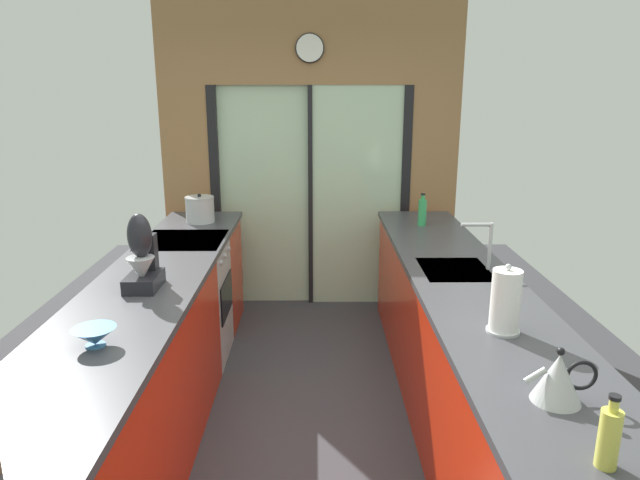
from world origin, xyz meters
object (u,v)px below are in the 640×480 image
object	(u,v)px
stand_mixer	(142,260)
kettle	(558,378)
oven_range	(187,300)
paper_towel_roll	(505,302)
mixing_bowl	(95,336)
soap_bottle_near	(609,437)
soap_bottle_far	(422,212)
stock_pot	(200,209)

from	to	relation	value
stand_mixer	kettle	bearing A→B (deg)	-33.31
stand_mixer	kettle	world-z (taller)	stand_mixer
oven_range	paper_towel_roll	world-z (taller)	paper_towel_roll
mixing_bowl	paper_towel_roll	distance (m)	1.79
kettle	soap_bottle_near	size ratio (longest dim) A/B	1.12
soap_bottle_far	kettle	bearing A→B (deg)	-89.96
mixing_bowl	paper_towel_roll	bearing A→B (deg)	4.26
mixing_bowl	stock_pot	size ratio (longest dim) A/B	0.80
stock_pot	kettle	world-z (taller)	stock_pot
oven_range	paper_towel_roll	size ratio (longest dim) A/B	2.87
oven_range	stand_mixer	bearing A→B (deg)	-88.96
oven_range	soap_bottle_near	world-z (taller)	soap_bottle_near
oven_range	stock_pot	xyz separation A→B (m)	(0.02, 0.55, 0.57)
soap_bottle_far	stand_mixer	bearing A→B (deg)	-141.02
soap_bottle_near	stand_mixer	bearing A→B (deg)	139.36
stock_pot	paper_towel_roll	distance (m)	2.80
oven_range	stock_pot	distance (m)	0.79
stock_pot	soap_bottle_far	distance (m)	1.78
oven_range	soap_bottle_near	distance (m)	3.17
oven_range	mixing_bowl	size ratio (longest dim) A/B	4.94
stand_mixer	stock_pot	bearing A→B (deg)	90.00
mixing_bowl	soap_bottle_far	world-z (taller)	soap_bottle_far
oven_range	stand_mixer	world-z (taller)	stand_mixer
mixing_bowl	stock_pot	distance (m)	2.29
kettle	stock_pot	bearing A→B (deg)	123.02
soap_bottle_near	paper_towel_roll	world-z (taller)	paper_towel_roll
stand_mixer	paper_towel_roll	bearing A→B (deg)	-18.33
oven_range	mixing_bowl	bearing A→B (deg)	-89.39
stand_mixer	stock_pot	world-z (taller)	stand_mixer
oven_range	stock_pot	size ratio (longest dim) A/B	3.93
mixing_bowl	soap_bottle_near	size ratio (longest dim) A/B	0.81
stock_pot	soap_bottle_far	xyz separation A→B (m)	(1.78, -0.13, 0.01)
stock_pot	soap_bottle_near	world-z (taller)	stock_pot
soap_bottle_far	paper_towel_roll	bearing A→B (deg)	-90.00
soap_bottle_near	paper_towel_roll	distance (m)	0.94
mixing_bowl	soap_bottle_far	bearing A→B (deg)	50.54
stand_mixer	paper_towel_roll	distance (m)	1.88
soap_bottle_far	paper_towel_roll	distance (m)	2.03
soap_bottle_near	mixing_bowl	bearing A→B (deg)	155.64
kettle	paper_towel_roll	world-z (taller)	paper_towel_roll
mixing_bowl	stand_mixer	xyz separation A→B (m)	(0.00, 0.72, 0.12)
paper_towel_roll	mixing_bowl	bearing A→B (deg)	-175.74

